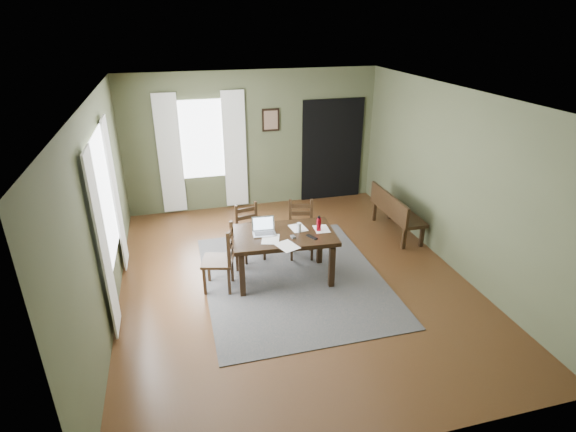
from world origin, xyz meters
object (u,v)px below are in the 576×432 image
object	(u,v)px
chair_back_left	(250,233)
chair_end	(221,259)
water_bottle	(319,224)
laptop	(264,229)
chair_back_right	(301,230)
dining_table	(283,239)
bench	(395,210)

from	to	relation	value
chair_back_left	chair_end	bearing A→B (deg)	-136.29
chair_end	water_bottle	distance (m)	1.48
laptop	chair_back_right	bearing A→B (deg)	40.99
chair_end	chair_back_left	world-z (taller)	chair_end
chair_back_right	laptop	distance (m)	0.97
chair_end	chair_back_right	distance (m)	1.53
chair_back_right	laptop	world-z (taller)	laptop
chair_end	water_bottle	bearing A→B (deg)	104.93
chair_end	water_bottle	world-z (taller)	chair_end
water_bottle	chair_back_right	bearing A→B (deg)	95.47
dining_table	laptop	xyz separation A→B (m)	(-0.27, 0.10, 0.15)
dining_table	bench	world-z (taller)	bench
chair_back_right	water_bottle	bearing A→B (deg)	-71.93
chair_end	bench	xyz separation A→B (m)	(3.20, 1.02, -0.02)
chair_end	chair_back_right	world-z (taller)	chair_end
chair_end	chair_back_left	xyz separation A→B (m)	(0.55, 0.80, -0.04)
laptop	chair_back_left	bearing A→B (deg)	102.24
dining_table	bench	bearing A→B (deg)	27.09
dining_table	bench	distance (m)	2.50
dining_table	water_bottle	xyz separation A→B (m)	(0.52, -0.04, 0.20)
bench	water_bottle	distance (m)	2.08
chair_back_right	water_bottle	size ratio (longest dim) A/B	4.02
bench	laptop	bearing A→B (deg)	109.11
dining_table	chair_back_right	world-z (taller)	chair_back_right
chair_end	chair_back_left	bearing A→B (deg)	160.74
bench	chair_end	bearing A→B (deg)	107.62
chair_back_left	chair_back_right	distance (m)	0.83
water_bottle	dining_table	bearing A→B (deg)	175.75
chair_back_right	bench	world-z (taller)	chair_back_right
chair_end	dining_table	bearing A→B (deg)	107.29
chair_end	water_bottle	xyz separation A→B (m)	(1.43, -0.00, 0.38)
dining_table	bench	size ratio (longest dim) A/B	1.12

